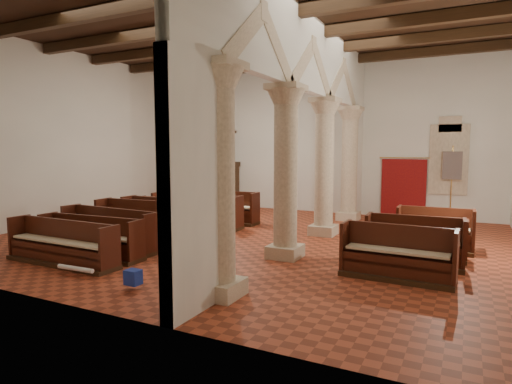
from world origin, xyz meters
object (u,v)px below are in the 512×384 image
Objects in this scene: processional_banner at (451,200)px; nave_pew_0 at (62,250)px; pipe_organ at (215,176)px; aisle_pew_0 at (397,261)px; lectern at (225,196)px.

nave_pew_0 is at bearing -127.43° from processional_banner.
processional_banner is 0.88× the size of nave_pew_0.
pipe_organ reaches higher than aisle_pew_0.
aisle_pew_0 is at bearing -94.26° from processional_banner.
nave_pew_0 is (2.00, -9.78, -1.05)m from pipe_organ.
aisle_pew_0 is at bearing 18.53° from nave_pew_0.
pipe_organ reaches higher than processional_banner.
nave_pew_0 is at bearing -78.45° from pipe_organ.
aisle_pew_0 is (8.44, -7.55, -0.12)m from lectern.
pipe_organ is 9.66m from processional_banner.
lectern is 0.53× the size of aisle_pew_0.
pipe_organ is 1.98× the size of aisle_pew_0.
pipe_organ reaches higher than nave_pew_0.
nave_pew_0 is (-7.65, -9.58, -0.51)m from processional_banner.
nave_pew_0 is at bearing -159.95° from aisle_pew_0.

